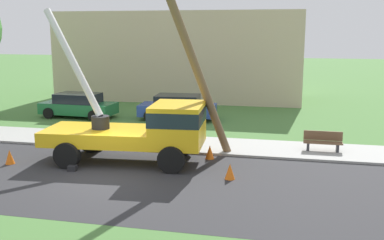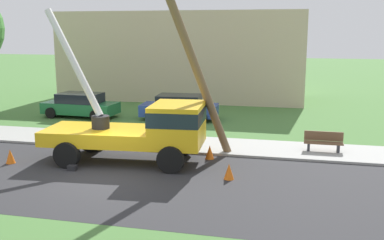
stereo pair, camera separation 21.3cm
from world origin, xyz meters
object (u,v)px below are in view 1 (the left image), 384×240
(parked_sedan_green, at_px, (78,105))
(traffic_cone_ahead, at_px, (230,171))
(leaning_utility_pole, at_px, (191,54))
(traffic_cone_behind, at_px, (10,157))
(parked_sedan_blue, at_px, (178,107))
(park_bench, at_px, (323,142))
(traffic_cone_curbside, at_px, (210,152))
(utility_truck, at_px, (145,127))

(parked_sedan_green, bearing_deg, traffic_cone_ahead, -42.35)
(leaning_utility_pole, relative_size, parked_sedan_green, 1.84)
(traffic_cone_behind, relative_size, parked_sedan_blue, 0.12)
(parked_sedan_blue, distance_m, park_bench, 9.69)
(traffic_cone_ahead, distance_m, park_bench, 5.49)
(traffic_cone_behind, xyz_separation_m, parked_sedan_green, (-1.79, 9.48, 0.43))
(traffic_cone_ahead, bearing_deg, parked_sedan_green, 137.65)
(traffic_cone_behind, height_order, traffic_cone_curbside, same)
(utility_truck, bearing_deg, traffic_cone_curbside, 23.27)
(leaning_utility_pole, xyz_separation_m, parked_sedan_green, (-8.55, 7.58, -3.51))
(traffic_cone_ahead, distance_m, parked_sedan_blue, 11.03)
(traffic_cone_curbside, distance_m, park_bench, 4.91)
(traffic_cone_behind, bearing_deg, leaning_utility_pole, 15.64)
(utility_truck, xyz_separation_m, traffic_cone_ahead, (3.51, -1.33, -1.13))
(leaning_utility_pole, xyz_separation_m, traffic_cone_curbside, (0.67, 0.49, -3.94))
(leaning_utility_pole, bearing_deg, traffic_cone_behind, -164.36)
(traffic_cone_ahead, bearing_deg, traffic_cone_curbside, 115.86)
(parked_sedan_blue, bearing_deg, parked_sedan_green, -173.85)
(parked_sedan_blue, height_order, park_bench, parked_sedan_blue)
(traffic_cone_ahead, xyz_separation_m, parked_sedan_green, (-10.36, 9.44, 0.43))
(traffic_cone_behind, bearing_deg, traffic_cone_curbside, 17.80)
(traffic_cone_behind, relative_size, parked_sedan_green, 0.12)
(leaning_utility_pole, height_order, parked_sedan_blue, leaning_utility_pole)
(utility_truck, height_order, traffic_cone_ahead, utility_truck)
(parked_sedan_green, height_order, parked_sedan_blue, same)
(traffic_cone_behind, bearing_deg, utility_truck, 15.11)
(traffic_cone_ahead, height_order, traffic_cone_behind, same)
(traffic_cone_curbside, xyz_separation_m, parked_sedan_blue, (-3.31, 7.73, 0.43))
(utility_truck, relative_size, parked_sedan_green, 1.54)
(traffic_cone_behind, xyz_separation_m, park_bench, (11.92, 4.38, 0.18))
(leaning_utility_pole, bearing_deg, traffic_cone_curbside, 36.24)
(utility_truck, distance_m, parked_sedan_green, 10.64)
(leaning_utility_pole, distance_m, park_bench, 6.85)
(utility_truck, xyz_separation_m, traffic_cone_curbside, (2.37, 1.02, -1.13))
(parked_sedan_blue, bearing_deg, traffic_cone_ahead, -66.18)
(traffic_cone_behind, distance_m, parked_sedan_blue, 10.93)
(parked_sedan_green, distance_m, parked_sedan_blue, 5.94)
(traffic_cone_curbside, relative_size, parked_sedan_blue, 0.12)
(leaning_utility_pole, xyz_separation_m, park_bench, (5.16, 2.48, -3.76))
(traffic_cone_curbside, relative_size, parked_sedan_green, 0.12)
(traffic_cone_behind, height_order, parked_sedan_blue, parked_sedan_blue)
(utility_truck, bearing_deg, parked_sedan_blue, 96.14)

